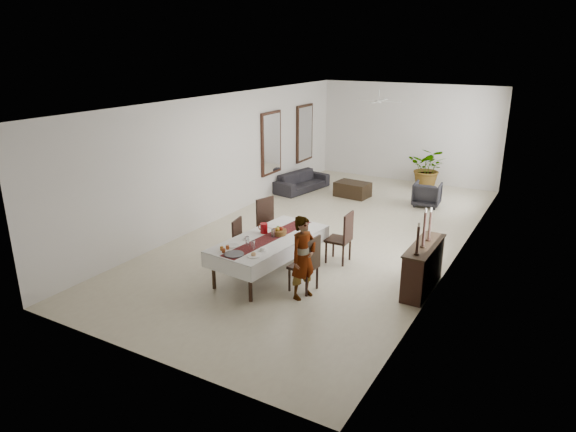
{
  "coord_description": "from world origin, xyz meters",
  "views": [
    {
      "loc": [
        4.92,
        -10.6,
        4.35
      ],
      "look_at": [
        0.02,
        -2.01,
        1.05
      ],
      "focal_mm": 32.0,
      "sensor_mm": 36.0,
      "label": 1
    }
  ],
  "objects_px": {
    "dining_table_top": "(269,239)",
    "woman": "(303,258)",
    "sofa": "(302,181)",
    "sideboard_body": "(423,268)",
    "red_pitcher": "(264,228)"
  },
  "relations": [
    {
      "from": "red_pitcher",
      "to": "sideboard_body",
      "type": "bearing_deg",
      "value": 11.44
    },
    {
      "from": "red_pitcher",
      "to": "sideboard_body",
      "type": "relative_size",
      "value": 0.14
    },
    {
      "from": "sofa",
      "to": "sideboard_body",
      "type": "bearing_deg",
      "value": -122.97
    },
    {
      "from": "dining_table_top",
      "to": "sofa",
      "type": "bearing_deg",
      "value": 117.98
    },
    {
      "from": "sideboard_body",
      "to": "sofa",
      "type": "xyz_separation_m",
      "value": [
        -5.22,
        5.0,
        -0.15
      ]
    },
    {
      "from": "sofa",
      "to": "red_pitcher",
      "type": "bearing_deg",
      "value": -148.3
    },
    {
      "from": "woman",
      "to": "sofa",
      "type": "bearing_deg",
      "value": 46.26
    },
    {
      "from": "red_pitcher",
      "to": "sofa",
      "type": "relative_size",
      "value": 0.1
    },
    {
      "from": "sofa",
      "to": "woman",
      "type": "bearing_deg",
      "value": -140.8
    },
    {
      "from": "dining_table_top",
      "to": "sofa",
      "type": "xyz_separation_m",
      "value": [
        -2.38,
        5.8,
        -0.44
      ]
    },
    {
      "from": "woman",
      "to": "sofa",
      "type": "distance_m",
      "value": 7.24
    },
    {
      "from": "sideboard_body",
      "to": "sofa",
      "type": "relative_size",
      "value": 0.75
    },
    {
      "from": "red_pitcher",
      "to": "sofa",
      "type": "xyz_separation_m",
      "value": [
        -2.15,
        5.62,
        -0.58
      ]
    },
    {
      "from": "red_pitcher",
      "to": "woman",
      "type": "bearing_deg",
      "value": -29.55
    },
    {
      "from": "dining_table_top",
      "to": "woman",
      "type": "xyz_separation_m",
      "value": [
        1.05,
        -0.56,
        0.04
      ]
    }
  ]
}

